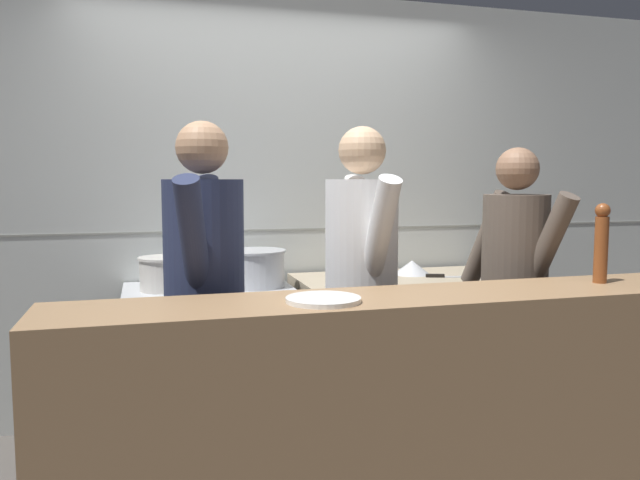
# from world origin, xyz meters

# --- Properties ---
(wall_back_tiled) EXTENTS (8.00, 0.06, 2.60)m
(wall_back_tiled) POSITION_xyz_m (0.00, 1.35, 1.30)
(wall_back_tiled) COLOR silver
(wall_back_tiled) RESTS_ON ground_plane
(oven_range) EXTENTS (0.92, 0.71, 0.86)m
(oven_range) POSITION_xyz_m (-0.48, 0.95, 0.43)
(oven_range) COLOR #38383D
(oven_range) RESTS_ON ground_plane
(prep_counter) EXTENTS (1.27, 0.65, 0.88)m
(prep_counter) POSITION_xyz_m (0.67, 0.95, 0.44)
(prep_counter) COLOR gray
(prep_counter) RESTS_ON ground_plane
(pass_counter) EXTENTS (2.80, 0.45, 1.02)m
(pass_counter) POSITION_xyz_m (0.19, -0.27, 0.50)
(pass_counter) COLOR #93704C
(pass_counter) RESTS_ON ground_plane
(stock_pot) EXTENTS (0.29, 0.29, 0.18)m
(stock_pot) POSITION_xyz_m (-0.72, 0.99, 0.96)
(stock_pot) COLOR beige
(stock_pot) RESTS_ON oven_range
(sauce_pot) EXTENTS (0.36, 0.36, 0.21)m
(sauce_pot) POSITION_xyz_m (-0.23, 0.97, 0.97)
(sauce_pot) COLOR #B7BABF
(sauce_pot) RESTS_ON oven_range
(mixing_bowl_steel) EXTENTS (0.22, 0.22, 0.09)m
(mixing_bowl_steel) POSITION_xyz_m (0.76, 1.03, 0.92)
(mixing_bowl_steel) COLOR #B7BABF
(mixing_bowl_steel) RESTS_ON prep_counter
(chefs_knife) EXTENTS (0.35, 0.14, 0.02)m
(chefs_knife) POSITION_xyz_m (0.93, 0.85, 0.89)
(chefs_knife) COLOR #B7BABF
(chefs_knife) RESTS_ON prep_counter
(plated_dish_main) EXTENTS (0.28, 0.28, 0.02)m
(plated_dish_main) POSITION_xyz_m (-0.19, -0.31, 1.02)
(plated_dish_main) COLOR white
(plated_dish_main) RESTS_ON pass_counter
(pepper_mill) EXTENTS (0.06, 0.06, 0.35)m
(pepper_mill) POSITION_xyz_m (1.08, -0.23, 1.20)
(pepper_mill) COLOR brown
(pepper_mill) RESTS_ON pass_counter
(chef_head_cook) EXTENTS (0.43, 0.74, 1.71)m
(chef_head_cook) POSITION_xyz_m (-0.57, 0.25, 0.95)
(chef_head_cook) COLOR black
(chef_head_cook) RESTS_ON ground_plane
(chef_sous) EXTENTS (0.36, 0.75, 1.71)m
(chef_sous) POSITION_xyz_m (0.18, 0.33, 0.95)
(chef_sous) COLOR black
(chef_sous) RESTS_ON ground_plane
(chef_line) EXTENTS (0.41, 0.70, 1.62)m
(chef_line) POSITION_xyz_m (0.99, 0.28, 0.90)
(chef_line) COLOR black
(chef_line) RESTS_ON ground_plane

